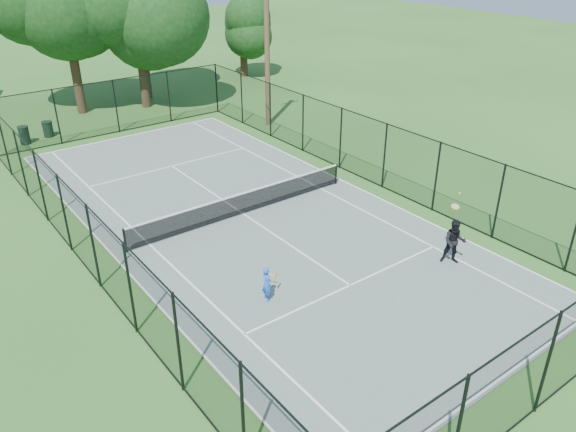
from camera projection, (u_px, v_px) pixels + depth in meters
ground at (243, 215)px, 22.87m from camera, size 120.00×120.00×0.00m
tennis_court at (243, 215)px, 22.86m from camera, size 11.00×24.00×0.06m
tennis_net at (243, 202)px, 22.60m from camera, size 10.08×0.08×0.95m
fence at (242, 182)px, 22.18m from camera, size 13.10×26.10×3.00m
tree_near_left at (67, 19)px, 32.79m from camera, size 7.06×7.06×9.21m
tree_near_mid at (137, 26)px, 34.27m from camera, size 6.27×6.27×8.20m
tree_near_right at (138, 6)px, 35.76m from camera, size 6.78×6.78×9.36m
tree_far_right at (243, 32)px, 42.52m from camera, size 4.10×4.10×5.42m
trash_bin_left at (24, 135)px, 30.13m from camera, size 0.58×0.58×0.97m
trash_bin_right at (48, 129)px, 31.18m from camera, size 0.58×0.58×0.88m
utility_pole at (267, 55)px, 31.45m from camera, size 1.40×0.30×7.93m
player_blue at (267, 283)px, 17.37m from camera, size 0.77×0.48×1.18m
player_black at (454, 242)px, 19.20m from camera, size 0.99×0.99×2.43m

